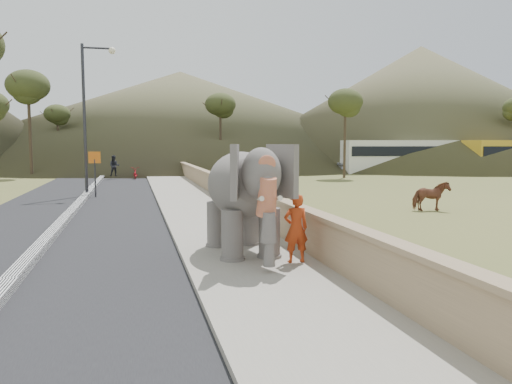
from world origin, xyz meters
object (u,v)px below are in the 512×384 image
lamppost (90,104)px  motorcyclist (127,170)px  cow (431,196)px  elephant_and_man (242,200)px

lamppost → motorcyclist: bearing=82.4°
cow → motorcyclist: size_ratio=0.64×
lamppost → cow: 17.64m
motorcyclist → cow: bearing=-60.3°
lamppost → cow: lamppost is taller
cow → elephant_and_man: (-9.49, -6.44, 0.83)m
elephant_and_man → motorcyclist: size_ratio=1.60×
lamppost → cow: size_ratio=5.41×
lamppost → cow: (14.20, -9.57, -4.25)m
lamppost → cow: bearing=-34.0°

